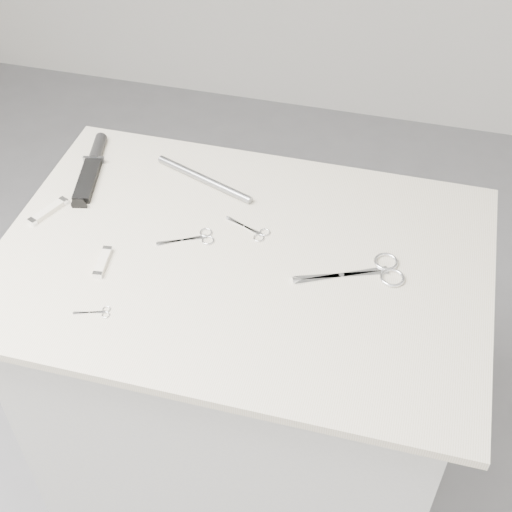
% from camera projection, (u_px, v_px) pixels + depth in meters
% --- Properties ---
extents(ground, '(4.00, 4.00, 0.01)m').
position_uv_depth(ground, '(246.00, 480.00, 2.09)').
color(ground, gray).
rests_on(ground, ground).
extents(plinth, '(0.90, 0.60, 0.90)m').
position_uv_depth(plinth, '(245.00, 391.00, 1.78)').
color(plinth, beige).
rests_on(plinth, ground).
extents(display_board, '(1.00, 0.70, 0.02)m').
position_uv_depth(display_board, '(242.00, 260.00, 1.45)').
color(display_board, beige).
rests_on(display_board, plinth).
extents(large_shears, '(0.22, 0.13, 0.01)m').
position_uv_depth(large_shears, '(372.00, 272.00, 1.41)').
color(large_shears, white).
rests_on(large_shears, display_board).
extents(embroidery_scissors_a, '(0.12, 0.08, 0.00)m').
position_uv_depth(embroidery_scissors_a, '(196.00, 238.00, 1.48)').
color(embroidery_scissors_a, white).
rests_on(embroidery_scissors_a, display_board).
extents(embroidery_scissors_b, '(0.10, 0.06, 0.00)m').
position_uv_depth(embroidery_scissors_b, '(253.00, 231.00, 1.50)').
color(embroidery_scissors_b, white).
rests_on(embroidery_scissors_b, display_board).
extents(tiny_scissors, '(0.07, 0.04, 0.00)m').
position_uv_depth(tiny_scissors, '(97.00, 312.00, 1.34)').
color(tiny_scissors, white).
rests_on(tiny_scissors, display_board).
extents(sheathed_knife, '(0.09, 0.24, 0.03)m').
position_uv_depth(sheathed_knife, '(92.00, 165.00, 1.65)').
color(sheathed_knife, black).
rests_on(sheathed_knife, display_board).
extents(pocket_knife_a, '(0.06, 0.10, 0.01)m').
position_uv_depth(pocket_knife_a, '(48.00, 211.00, 1.54)').
color(pocket_knife_a, silver).
rests_on(pocket_knife_a, display_board).
extents(pocket_knife_b, '(0.03, 0.08, 0.01)m').
position_uv_depth(pocket_knife_b, '(103.00, 262.00, 1.43)').
color(pocket_knife_b, silver).
rests_on(pocket_knife_b, display_board).
extents(metal_rail, '(0.25, 0.11, 0.02)m').
position_uv_depth(metal_rail, '(204.00, 179.00, 1.61)').
color(metal_rail, gray).
rests_on(metal_rail, display_board).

